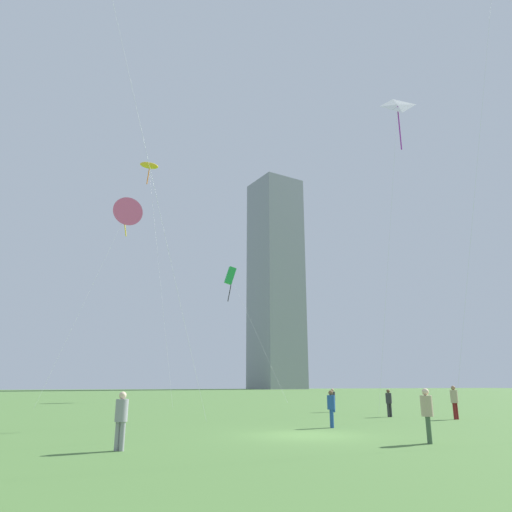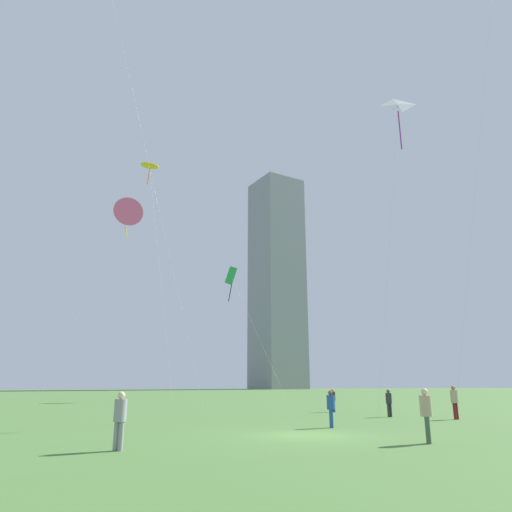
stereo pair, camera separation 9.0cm
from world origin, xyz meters
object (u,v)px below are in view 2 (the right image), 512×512
Objects in this scene: kite_flying_2 at (149,166)px; kite_flying_7 at (398,107)px; person_standing_3 at (331,406)px; person_standing_1 at (426,411)px; kite_flying_4 at (231,276)px; person_standing_0 at (333,398)px; person_standing_4 at (389,401)px; person_standing_5 at (454,400)px; kite_flying_3 at (126,215)px; person_standing_2 at (120,416)px; distant_highrise_0 at (277,280)px.

kite_flying_2 is 1.08× the size of kite_flying_7.
person_standing_1 is at bearing 21.27° from person_standing_3.
person_standing_1 is at bearing -94.11° from kite_flying_4.
person_standing_4 is at bearing -18.40° from person_standing_0.
person_standing_1 is at bearing -121.10° from person_standing_4.
person_standing_0 is 17.83m from person_standing_1.
person_standing_5 is 22.36m from kite_flying_7.
kite_flying_3 reaches higher than person_standing_3.
person_standing_0 is 27.25m from kite_flying_3.
person_standing_0 is 23.02m from kite_flying_7.
person_standing_4 is (5.87, 11.72, -0.12)m from person_standing_1.
kite_flying_7 is at bearing -48.08° from kite_flying_2.
person_standing_2 is 34.74m from kite_flying_3.
person_standing_1 is 0.07× the size of kite_flying_2.
kite_flying_2 is (-13.32, 15.57, 23.97)m from person_standing_0.
person_standing_1 is 1.10× the size of person_standing_3.
person_standing_3 is (9.74, 5.06, -0.05)m from person_standing_2.
distant_highrise_0 reaches higher than kite_flying_4.
person_standing_1 is 0.09× the size of kite_flying_3.
kite_flying_3 is (-16.49, 19.58, 17.56)m from person_standing_4.
person_standing_4 is 34.13m from kite_flying_4.
kite_flying_7 is (9.28, 12.83, 22.01)m from person_standing_1.
kite_flying_4 reaches higher than person_standing_3.
distant_highrise_0 is (52.87, 104.92, 18.41)m from kite_flying_3.
person_standing_1 is 41.43m from kite_flying_2.
person_standing_0 is at bearing 136.37° from kite_flying_7.
person_standing_3 is at bearing -95.87° from kite_flying_4.
person_standing_1 is 44.96m from kite_flying_4.
person_standing_1 reaches higher than person_standing_4.
person_standing_2 is 39.56m from kite_flying_2.
person_standing_0 is 0.87× the size of person_standing_5.
person_standing_2 is 1.08× the size of person_standing_4.
kite_flying_2 is (-14.50, 21.04, 23.96)m from person_standing_4.
person_standing_5 is at bearing -6.20° from person_standing_0.
person_standing_2 is 10.97m from person_standing_3.
person_standing_4 is 3.83m from person_standing_5.
person_standing_2 is at bearing -149.61° from kite_flying_7.
kite_flying_7 is (0.83, 3.93, 22.00)m from person_standing_5.
person_standing_0 is at bearing -121.91° from distant_highrise_0.
person_standing_0 is 9.11m from person_standing_5.
kite_flying_7 is at bearing 15.85° from person_standing_0.
person_standing_2 is at bearing -125.72° from distant_highrise_0.
person_standing_4 is 0.06× the size of kite_flying_2.
kite_flying_7 is at bearing 61.49° from person_standing_5.
person_standing_0 is 0.07× the size of kite_flying_7.
person_standing_1 is at bearing -121.63° from distant_highrise_0.
person_standing_2 is at bearing -61.18° from person_standing_1.
distant_highrise_0 is (39.19, 93.74, 21.46)m from kite_flying_4.
kite_flying_3 is (-9.96, 24.96, 17.54)m from person_standing_3.
kite_flying_4 reaches higher than person_standing_4.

